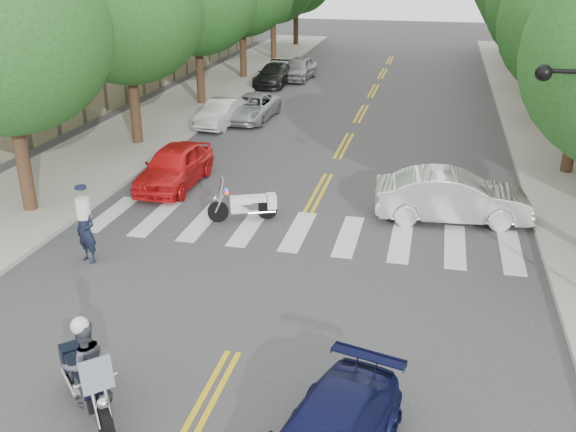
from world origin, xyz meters
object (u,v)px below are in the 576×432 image
(motorcycle_parked, at_px, (249,205))
(officer_standing, at_px, (86,232))
(motorcycle_police, at_px, (86,369))
(convertible, at_px, (452,197))

(motorcycle_parked, height_order, officer_standing, officer_standing)
(motorcycle_parked, distance_m, officer_standing, 5.17)
(motorcycle_police, distance_m, officer_standing, 6.42)
(motorcycle_parked, bearing_deg, motorcycle_police, 155.10)
(officer_standing, distance_m, convertible, 11.02)
(motorcycle_police, distance_m, motorcycle_parked, 9.45)
(officer_standing, bearing_deg, motorcycle_police, -40.67)
(motorcycle_police, relative_size, convertible, 0.42)
(officer_standing, bearing_deg, motorcycle_parked, 68.12)
(motorcycle_parked, bearing_deg, convertible, -100.16)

